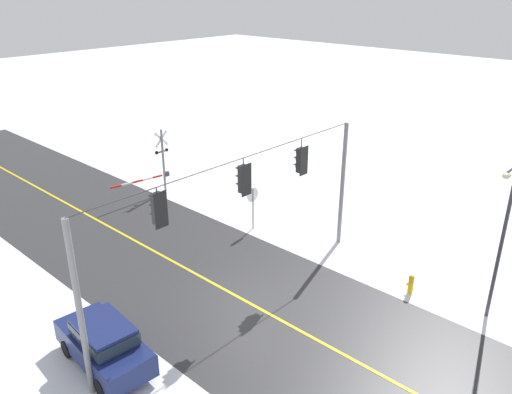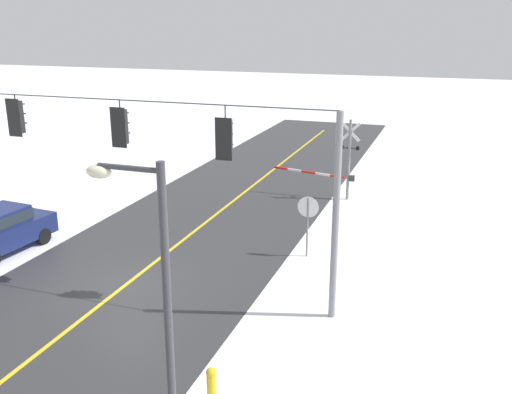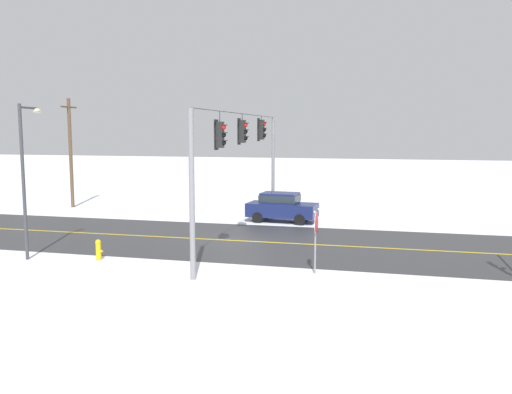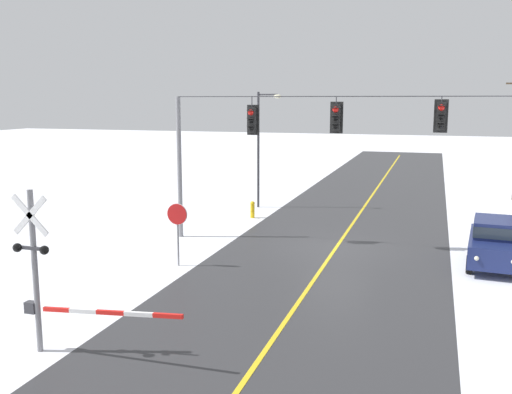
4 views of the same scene
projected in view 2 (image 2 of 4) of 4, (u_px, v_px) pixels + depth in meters
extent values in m
plane|color=white|center=(129.00, 283.00, 19.43)|extent=(160.00, 160.00, 0.00)
cube|color=#303033|center=(0.00, 383.00, 14.02)|extent=(9.00, 80.00, 0.01)
cube|color=gold|center=(0.00, 383.00, 14.02)|extent=(0.14, 72.00, 0.01)
cylinder|color=gray|center=(336.00, 219.00, 16.32)|extent=(0.20, 0.20, 6.20)
cylinder|color=#38383D|center=(116.00, 100.00, 17.60)|extent=(14.00, 0.04, 0.04)
cylinder|color=#38383D|center=(225.00, 113.00, 16.52)|extent=(0.04, 0.04, 0.43)
cube|color=black|center=(226.00, 138.00, 16.75)|extent=(0.34, 0.28, 1.08)
cube|color=black|center=(224.00, 139.00, 16.60)|extent=(0.52, 0.03, 1.26)
sphere|color=red|center=(227.00, 127.00, 16.79)|extent=(0.24, 0.24, 0.24)
cube|color=black|center=(228.00, 123.00, 16.82)|extent=(0.26, 0.16, 0.03)
sphere|color=black|center=(228.00, 137.00, 16.88)|extent=(0.24, 0.24, 0.24)
cube|color=black|center=(228.00, 134.00, 16.92)|extent=(0.26, 0.16, 0.03)
sphere|color=black|center=(228.00, 148.00, 16.98)|extent=(0.24, 0.24, 0.24)
cube|color=black|center=(228.00, 145.00, 17.01)|extent=(0.26, 0.16, 0.03)
cylinder|color=#38383D|center=(120.00, 105.00, 17.61)|extent=(0.04, 0.04, 0.30)
cube|color=black|center=(121.00, 127.00, 17.81)|extent=(0.34, 0.28, 1.08)
cube|color=black|center=(118.00, 128.00, 17.67)|extent=(0.52, 0.03, 1.26)
sphere|color=red|center=(123.00, 116.00, 17.85)|extent=(0.24, 0.24, 0.24)
cube|color=black|center=(124.00, 113.00, 17.89)|extent=(0.26, 0.16, 0.03)
sphere|color=black|center=(124.00, 126.00, 17.95)|extent=(0.24, 0.24, 0.24)
cube|color=black|center=(125.00, 123.00, 17.99)|extent=(0.26, 0.16, 0.03)
sphere|color=black|center=(124.00, 136.00, 18.04)|extent=(0.24, 0.24, 0.24)
cube|color=black|center=(125.00, 133.00, 18.08)|extent=(0.26, 0.16, 0.03)
cylinder|color=#38383D|center=(15.00, 98.00, 18.85)|extent=(0.04, 0.04, 0.20)
cube|color=black|center=(17.00, 117.00, 19.04)|extent=(0.34, 0.28, 1.08)
cube|color=black|center=(14.00, 118.00, 18.90)|extent=(0.52, 0.03, 1.26)
sphere|color=red|center=(19.00, 107.00, 19.08)|extent=(0.24, 0.24, 0.24)
cube|color=black|center=(20.00, 104.00, 19.12)|extent=(0.26, 0.16, 0.03)
sphere|color=black|center=(20.00, 116.00, 19.17)|extent=(0.24, 0.24, 0.24)
cube|color=black|center=(21.00, 114.00, 19.21)|extent=(0.26, 0.16, 0.03)
sphere|color=black|center=(21.00, 126.00, 19.27)|extent=(0.24, 0.24, 0.24)
cube|color=black|center=(23.00, 123.00, 19.31)|extent=(0.26, 0.16, 0.03)
cylinder|color=gray|center=(307.00, 228.00, 21.28)|extent=(0.07, 0.07, 2.30)
cylinder|color=#B71414|center=(308.00, 207.00, 21.08)|extent=(0.76, 0.03, 0.76)
cylinder|color=white|center=(308.00, 207.00, 21.07)|extent=(0.80, 0.02, 0.80)
cylinder|color=gray|center=(349.00, 160.00, 27.94)|extent=(0.14, 0.14, 4.00)
cube|color=white|center=(351.00, 132.00, 27.57)|extent=(0.98, 0.04, 0.98)
cube|color=white|center=(351.00, 132.00, 27.57)|extent=(0.98, 0.04, 0.98)
cube|color=#38383D|center=(350.00, 148.00, 27.80)|extent=(0.80, 0.06, 0.08)
sphere|color=black|center=(358.00, 148.00, 27.73)|extent=(0.22, 0.22, 0.22)
sphere|color=black|center=(342.00, 147.00, 27.97)|extent=(0.22, 0.22, 0.22)
cube|color=red|center=(337.00, 177.00, 28.37)|extent=(0.74, 0.08, 0.15)
cube|color=white|center=(323.00, 174.00, 28.59)|extent=(0.74, 0.08, 0.15)
cube|color=red|center=(309.00, 172.00, 28.80)|extent=(0.74, 0.08, 0.15)
cube|color=white|center=(295.00, 170.00, 29.02)|extent=(0.74, 0.08, 0.15)
cube|color=red|center=(281.00, 168.00, 29.24)|extent=(0.74, 0.08, 0.15)
cube|color=#38383D|center=(352.00, 178.00, 28.15)|extent=(0.28, 0.20, 0.28)
cube|color=navy|center=(2.00, 234.00, 21.81)|extent=(2.09, 4.23, 0.80)
sphere|color=#EFEACC|center=(31.00, 215.00, 23.83)|extent=(0.16, 0.16, 0.16)
sphere|color=#EFEACC|center=(52.00, 219.00, 23.38)|extent=(0.16, 0.16, 0.16)
cylinder|color=black|center=(13.00, 230.00, 23.35)|extent=(0.27, 0.66, 0.64)
cylinder|color=black|center=(43.00, 236.00, 22.73)|extent=(0.27, 0.66, 0.64)
cylinder|color=#38383D|center=(170.00, 350.00, 9.55)|extent=(0.14, 0.14, 6.50)
cylinder|color=#38383D|center=(129.00, 168.00, 8.81)|extent=(1.10, 0.09, 0.09)
ellipsoid|color=beige|center=(99.00, 171.00, 9.01)|extent=(0.44, 0.28, 0.22)
cylinder|color=gold|center=(211.00, 388.00, 13.29)|extent=(0.22, 0.22, 0.70)
sphere|color=gold|center=(211.00, 372.00, 13.17)|extent=(0.24, 0.24, 0.24)
cylinder|color=gold|center=(214.00, 383.00, 13.41)|extent=(0.09, 0.10, 0.09)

